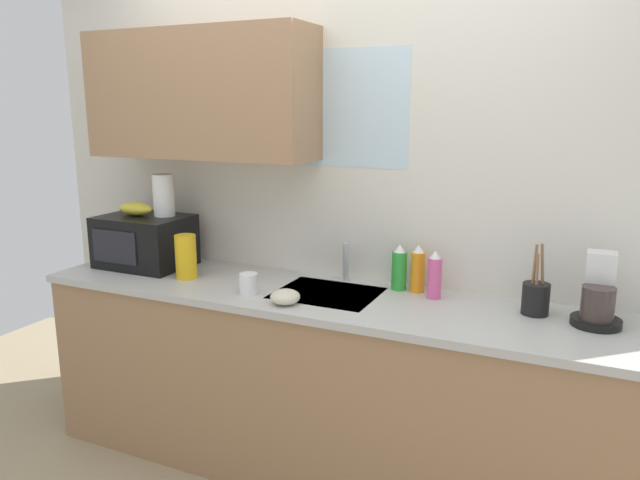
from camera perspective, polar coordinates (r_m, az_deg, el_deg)
The scene contains 14 objects.
kitchen_wall_assembly at distance 2.98m, azimuth -0.17°, elevation 5.51°, with size 3.54×0.42×2.50m.
counter_unit at distance 2.91m, azimuth 0.01°, elevation -13.42°, with size 2.77×0.63×0.90m.
sink_faucet at distance 2.92m, azimuth 2.46°, elevation -2.12°, with size 0.03×0.03×0.19m, color #B2B5BA.
microwave at distance 3.31m, azimuth -16.32°, elevation -0.10°, with size 0.46×0.35×0.27m.
banana_bunch at distance 3.32m, azimuth -17.13°, elevation 2.85°, with size 0.20×0.11×0.07m, color gold.
paper_towel_roll at distance 3.24m, azimuth -14.65°, elevation 4.14°, with size 0.11×0.11×0.22m, color white.
coffee_maker at distance 2.59m, azimuth 24.93°, elevation -5.01°, with size 0.19×0.21×0.28m.
dish_soap_bottle_green at distance 2.80m, azimuth 7.54°, elevation -2.70°, with size 0.07×0.07×0.21m.
dish_soap_bottle_orange at distance 2.78m, azimuth 9.29°, elevation -2.82°, with size 0.06×0.06×0.22m.
dish_soap_bottle_pink at distance 2.70m, azimuth 10.83°, elevation -3.37°, with size 0.06×0.06×0.22m.
cereal_canister at distance 3.03m, azimuth -12.64°, elevation -1.55°, with size 0.10×0.10×0.22m, color gold.
mug_white at distance 2.75m, azimuth -6.80°, elevation -4.14°, with size 0.08×0.08×0.10m, color white.
utensil_crock at distance 2.62m, azimuth 19.83°, elevation -5.17°, with size 0.11×0.11×0.30m.
small_bowl at distance 2.60m, azimuth -3.33°, elevation -5.42°, with size 0.13×0.13×0.07m, color beige.
Camera 1 is at (1.10, -2.37, 1.74)m, focal length 33.65 mm.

